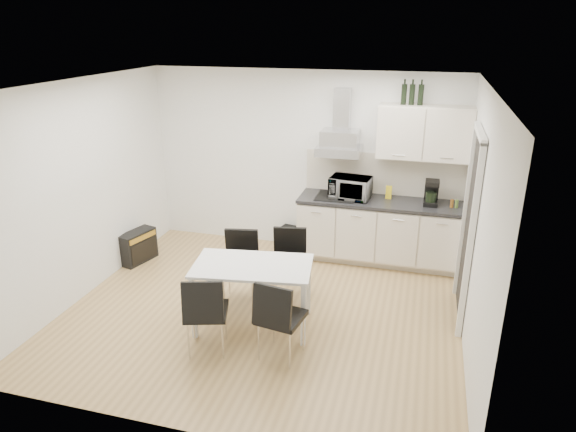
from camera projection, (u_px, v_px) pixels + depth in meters
name	position (u px, v px, depth m)	size (l,w,h in m)	color
ground	(263.00, 310.00, 6.07)	(4.50, 4.50, 0.00)	tan
wall_back	(304.00, 162.00, 7.41)	(4.50, 0.10, 2.60)	white
wall_front	(177.00, 294.00, 3.80)	(4.50, 0.10, 2.60)	white
wall_left	(83.00, 190.00, 6.17)	(0.10, 4.00, 2.60)	white
wall_right	(478.00, 227.00, 5.05)	(0.10, 4.00, 2.60)	white
ceiling	(258.00, 85.00, 5.15)	(4.50, 4.50, 0.00)	white
doorway	(467.00, 230.00, 5.65)	(0.08, 1.04, 2.10)	white
kitchenette	(383.00, 206.00, 7.05)	(2.22, 0.64, 2.52)	beige
dining_table	(253.00, 272.00, 5.55)	(1.36, 0.90, 0.75)	white
chair_far_left	(240.00, 269.00, 6.11)	(0.44, 0.50, 0.88)	black
chair_far_right	(289.00, 267.00, 6.16)	(0.44, 0.50, 0.88)	black
chair_near_left	(206.00, 312.00, 5.19)	(0.44, 0.50, 0.88)	black
chair_near_right	(281.00, 318.00, 5.09)	(0.44, 0.50, 0.88)	black
guitar_amp	(138.00, 246.00, 7.25)	(0.37, 0.58, 0.45)	black
floor_speaker	(288.00, 236.00, 7.78)	(0.19, 0.17, 0.31)	black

